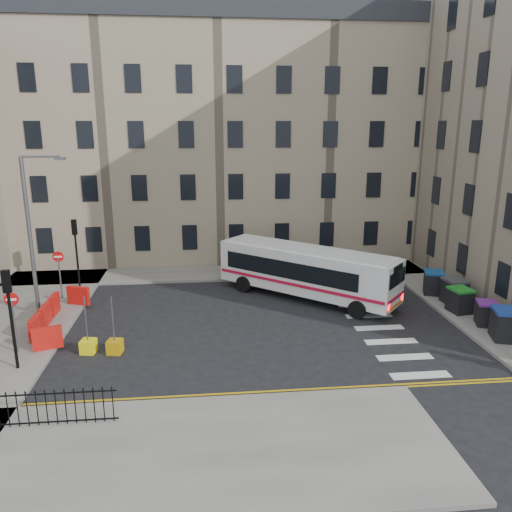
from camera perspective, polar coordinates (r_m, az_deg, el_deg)
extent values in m
plane|color=black|center=(25.43, 4.39, -7.49)|extent=(120.00, 120.00, 0.00)
cube|color=slate|center=(33.18, -8.54, -2.10)|extent=(36.00, 3.20, 0.15)
cube|color=slate|center=(31.71, 19.33, -3.60)|extent=(2.40, 26.00, 0.15)
cube|color=slate|center=(27.70, -26.11, -6.96)|extent=(6.00, 22.00, 0.15)
cube|color=slate|center=(16.46, -15.14, -21.27)|extent=(20.00, 6.00, 0.15)
cube|color=gray|center=(38.76, -10.07, 12.18)|extent=(38.00, 10.50, 16.00)
cube|color=black|center=(39.35, -10.69, 24.78)|extent=(38.30, 10.80, 1.20)
cylinder|color=black|center=(31.61, -19.74, -0.52)|extent=(0.12, 0.12, 3.20)
cube|color=black|center=(31.16, -20.06, 3.12)|extent=(0.28, 0.22, 0.90)
cylinder|color=black|center=(22.07, -26.02, -7.70)|extent=(0.12, 0.12, 3.20)
cube|color=black|center=(21.42, -26.64, -2.61)|extent=(0.28, 0.22, 0.90)
cylinder|color=#595B5E|center=(27.15, -24.40, 1.82)|extent=(0.20, 0.20, 8.00)
cube|color=#595B5E|center=(26.62, -25.34, 10.38)|extent=(0.50, 0.22, 0.14)
cylinder|color=#595B5E|center=(29.98, -21.47, -2.29)|extent=(0.08, 0.08, 2.40)
cube|color=red|center=(29.60, -21.74, 0.49)|extent=(0.60, 0.04, 0.60)
cylinder|color=#595B5E|center=(23.69, -25.85, -7.22)|extent=(0.08, 0.08, 2.40)
cube|color=red|center=(23.20, -26.27, -3.77)|extent=(0.60, 0.04, 0.60)
cube|color=red|center=(25.15, -23.90, -7.46)|extent=(0.25, 1.25, 1.00)
cube|color=red|center=(26.48, -22.93, -6.25)|extent=(0.25, 1.25, 1.00)
cube|color=red|center=(27.83, -22.06, -5.16)|extent=(0.25, 1.25, 1.00)
cube|color=red|center=(28.77, -19.65, -4.28)|extent=(1.26, 0.66, 1.00)
cube|color=red|center=(23.73, -22.75, -8.65)|extent=(1.26, 0.66, 1.00)
cube|color=silver|center=(28.32, 5.75, -1.59)|extent=(9.46, 8.76, 2.39)
cube|color=black|center=(27.51, 3.64, -1.63)|extent=(6.34, 5.62, 0.96)
cube|color=black|center=(29.50, 6.13, -0.54)|extent=(6.34, 5.62, 0.96)
cube|color=black|center=(31.10, -2.67, 0.42)|extent=(1.44, 1.62, 1.05)
cube|color=black|center=(26.09, 15.85, -2.43)|extent=(1.44, 1.62, 0.76)
cube|color=#B30F2C|center=(27.49, 4.46, -3.32)|extent=(7.76, 6.87, 0.17)
cube|color=#B30F2C|center=(29.50, 6.90, -2.12)|extent=(7.76, 6.87, 0.17)
cube|color=#FF0C0C|center=(25.64, 14.93, -5.72)|extent=(0.18, 0.19, 0.38)
cube|color=#FF0C0C|center=(27.35, 16.38, -4.53)|extent=(0.18, 0.19, 0.38)
cylinder|color=black|center=(29.58, -1.42, -3.22)|extent=(0.89, 0.83, 0.96)
cylinder|color=black|center=(31.43, 1.20, -2.13)|extent=(0.89, 0.83, 0.96)
cylinder|color=black|center=(26.10, 11.50, -6.04)|extent=(0.89, 0.83, 0.96)
cylinder|color=black|center=(28.18, 13.52, -4.57)|extent=(0.89, 0.83, 0.96)
cube|color=black|center=(25.48, 26.60, -7.13)|extent=(1.37, 1.49, 1.30)
cube|color=navy|center=(25.24, 26.79, -5.62)|extent=(1.44, 1.56, 0.14)
cube|color=black|center=(26.88, 24.80, -6.07)|extent=(1.16, 1.25, 1.07)
cube|color=#66217C|center=(26.69, 24.94, -4.89)|extent=(1.22, 1.31, 0.11)
cube|color=black|center=(28.12, 22.27, -4.80)|extent=(1.11, 1.24, 1.16)
cube|color=#1B7C21|center=(27.92, 22.39, -3.57)|extent=(1.17, 1.29, 0.12)
cube|color=black|center=(29.29, 21.70, -3.88)|extent=(1.13, 1.28, 1.25)
cube|color=#373739|center=(29.09, 21.83, -2.59)|extent=(1.19, 1.34, 0.13)
cube|color=black|center=(30.55, 19.59, -2.97)|extent=(1.33, 1.43, 1.21)
cube|color=navy|center=(30.36, 19.70, -1.76)|extent=(1.40, 1.50, 0.13)
cube|color=yellow|center=(23.18, -18.61, -9.75)|extent=(0.69, 0.69, 0.60)
cube|color=#C08E0B|center=(22.82, -15.83, -9.93)|extent=(0.69, 0.69, 0.60)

